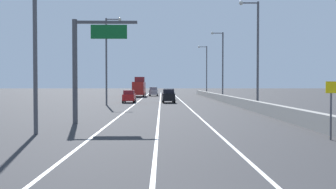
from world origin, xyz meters
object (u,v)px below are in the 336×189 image
at_px(lamp_post_left_near, 39,19).
at_px(box_truck, 139,88).
at_px(lamp_post_right_second, 256,49).
at_px(lamp_post_right_fourth, 206,68).
at_px(car_silver_0, 154,92).
at_px(lamp_post_right_third, 221,62).
at_px(lamp_post_left_mid, 108,56).
at_px(overhead_sign_gantry, 85,58).
at_px(car_red_1, 129,96).
at_px(car_gray_2, 169,94).
at_px(speed_advisory_sign, 331,106).
at_px(car_black_3, 168,96).

xyz_separation_m(lamp_post_left_near, box_truck, (2.05, 64.50, -4.59)).
relative_size(lamp_post_right_second, lamp_post_right_fourth, 1.00).
height_order(lamp_post_right_fourth, box_truck, lamp_post_right_fourth).
xyz_separation_m(lamp_post_right_second, car_silver_0, (-11.82, 50.07, -5.54)).
height_order(lamp_post_right_third, lamp_post_left_mid, same).
bearing_deg(overhead_sign_gantry, car_red_1, 88.78).
xyz_separation_m(car_silver_0, car_gray_2, (3.08, -21.20, -0.02)).
xyz_separation_m(lamp_post_right_second, car_red_1, (-14.80, 17.55, -5.63)).
bearing_deg(box_truck, lamp_post_right_third, -52.23).
xyz_separation_m(overhead_sign_gantry, lamp_post_right_second, (15.46, 13.39, 1.84)).
height_order(car_silver_0, box_truck, box_truck).
xyz_separation_m(lamp_post_right_third, lamp_post_right_fourth, (0.12, 25.57, 0.00)).
relative_size(overhead_sign_gantry, car_gray_2, 1.57).
height_order(lamp_post_left_mid, box_truck, lamp_post_left_mid).
bearing_deg(car_red_1, box_truck, 90.08).
distance_m(speed_advisory_sign, lamp_post_right_second, 22.69).
relative_size(speed_advisory_sign, lamp_post_right_second, 0.26).
height_order(speed_advisory_sign, lamp_post_right_second, lamp_post_right_second).
height_order(lamp_post_right_fourth, car_black_3, lamp_post_right_fourth).
xyz_separation_m(lamp_post_right_third, lamp_post_left_near, (-17.05, -45.13, 0.00)).
bearing_deg(car_black_3, lamp_post_right_fourth, 74.75).
bearing_deg(lamp_post_right_fourth, speed_advisory_sign, -91.22).
xyz_separation_m(lamp_post_right_third, car_silver_0, (-11.98, 24.51, -5.54)).
distance_m(car_silver_0, box_truck, 6.04).
xyz_separation_m(car_silver_0, car_black_3, (2.87, -32.80, -0.01)).
height_order(lamp_post_left_near, car_black_3, lamp_post_left_near).
bearing_deg(car_black_3, car_gray_2, 88.94).
bearing_deg(overhead_sign_gantry, lamp_post_left_mid, 93.73).
bearing_deg(box_truck, lamp_post_right_second, -71.72).
xyz_separation_m(overhead_sign_gantry, lamp_post_left_mid, (-1.60, 24.50, 1.84)).
height_order(speed_advisory_sign, car_gray_2, speed_advisory_sign).
distance_m(lamp_post_right_second, car_black_3, 20.23).
distance_m(lamp_post_right_second, car_silver_0, 51.75).
xyz_separation_m(lamp_post_left_near, car_red_1, (2.08, 37.12, -5.63)).
height_order(lamp_post_right_third, lamp_post_right_fourth, same).
relative_size(lamp_post_left_near, car_silver_0, 2.58).
height_order(speed_advisory_sign, car_red_1, speed_advisory_sign).
height_order(lamp_post_right_second, car_silver_0, lamp_post_right_second).
xyz_separation_m(lamp_post_right_second, car_gray_2, (-8.74, 28.88, -5.57)).
relative_size(lamp_post_right_fourth, lamp_post_left_near, 1.00).
distance_m(speed_advisory_sign, lamp_post_right_third, 47.97).
bearing_deg(car_black_3, speed_advisory_sign, -78.98).
distance_m(lamp_post_left_near, lamp_post_left_mid, 30.68).
xyz_separation_m(overhead_sign_gantry, speed_advisory_sign, (14.18, -8.75, -2.96)).
xyz_separation_m(overhead_sign_gantry, car_gray_2, (6.72, 42.27, -3.73)).
xyz_separation_m(car_red_1, box_truck, (-0.04, 27.38, 1.04)).
bearing_deg(car_red_1, lamp_post_right_second, -49.86).
bearing_deg(lamp_post_right_third, box_truck, 127.77).
bearing_deg(box_truck, car_gray_2, -69.18).
bearing_deg(car_silver_0, car_gray_2, -81.72).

